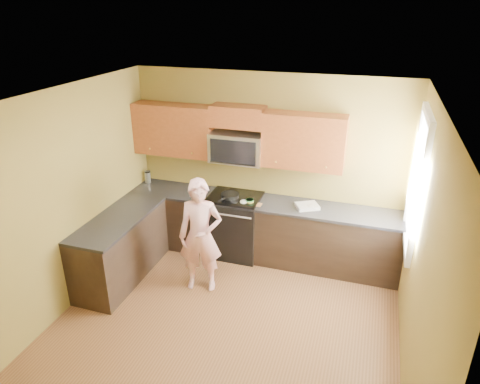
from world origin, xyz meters
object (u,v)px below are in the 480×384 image
at_px(microwave, 237,161).
at_px(frying_pan, 230,197).
at_px(stove, 235,225).
at_px(woman, 201,236).
at_px(travel_mug, 148,183).
at_px(butter_tub, 250,204).

height_order(microwave, frying_pan, microwave).
bearing_deg(stove, woman, -98.79).
bearing_deg(frying_pan, travel_mug, -170.46).
bearing_deg(woman, butter_tub, 51.20).
height_order(stove, woman, woman).
bearing_deg(travel_mug, microwave, -0.87).
distance_m(stove, butter_tub, 0.53).
height_order(stove, microwave, microwave).
height_order(stove, frying_pan, frying_pan).
bearing_deg(microwave, frying_pan, -106.92).
relative_size(stove, microwave, 1.25).
distance_m(microwave, butter_tub, 0.64).
bearing_deg(microwave, stove, -90.00).
distance_m(frying_pan, butter_tub, 0.33).
bearing_deg(stove, travel_mug, 174.38).
height_order(woman, travel_mug, woman).
height_order(stove, butter_tub, butter_tub).
bearing_deg(frying_pan, woman, -78.31).
distance_m(microwave, travel_mug, 1.59).
distance_m(frying_pan, travel_mug, 1.46).
xyz_separation_m(stove, travel_mug, (-1.50, 0.15, 0.44)).
xyz_separation_m(woman, frying_pan, (0.09, 0.91, 0.17)).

